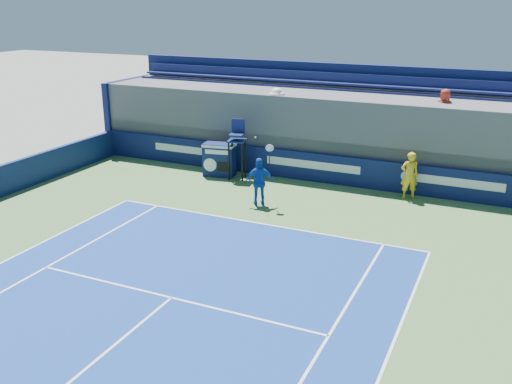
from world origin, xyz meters
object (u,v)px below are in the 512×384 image
at_px(ball_person, 409,175).
at_px(umpire_chair, 237,143).
at_px(tennis_player, 260,182).
at_px(match_clock, 219,159).

distance_m(ball_person, umpire_chair, 6.99).
xyz_separation_m(umpire_chair, tennis_player, (2.18, -2.58, -0.63)).
relative_size(ball_person, tennis_player, 0.70).
bearing_deg(umpire_chair, ball_person, 3.19).
distance_m(ball_person, match_clock, 7.83).
height_order(umpire_chair, tennis_player, tennis_player).
bearing_deg(tennis_player, match_clock, 139.23).
bearing_deg(tennis_player, ball_person, 31.86).
bearing_deg(umpire_chair, tennis_player, -49.81).
height_order(match_clock, tennis_player, tennis_player).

